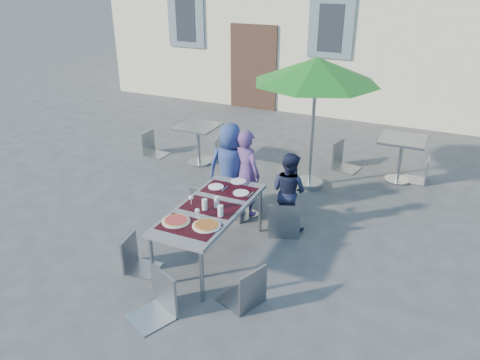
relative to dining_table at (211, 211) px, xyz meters
The scene contains 22 objects.
ground 1.02m from the dining_table, 117.65° to the right, with size 90.00×90.00×0.00m, color #434345.
dining_table is the anchor object (origin of this frame).
pizza_near_left 0.56m from the dining_table, 110.60° to the right, with size 0.34×0.34×0.03m.
pizza_near_right 0.50m from the dining_table, 67.21° to the right, with size 0.34×0.34×0.03m.
glassware 0.17m from the dining_table, 64.65° to the right, with size 0.56×0.40×0.15m.
place_settings 0.64m from the dining_table, 89.93° to the left, with size 0.66×0.54×0.01m.
child_0 1.42m from the dining_table, 105.64° to the left, with size 0.69×0.45×1.41m, color navy.
child_1 1.32m from the dining_table, 93.45° to the left, with size 0.50×0.33×1.37m, color #5A3A78.
child_2 1.36m from the dining_table, 61.15° to the left, with size 0.57×0.33×1.18m, color #1A1F3B.
chair_0 1.15m from the dining_table, 122.58° to the left, with size 0.44×0.44×0.94m.
chair_1 1.15m from the dining_table, 98.56° to the left, with size 0.59×0.60×1.01m.
chair_2 1.16m from the dining_table, 53.26° to the left, with size 0.57×0.58×1.01m.
chair_3 1.01m from the dining_table, 138.71° to the right, with size 0.45×0.44×0.87m.
chair_4 1.09m from the dining_table, 40.43° to the right, with size 0.56×0.55×0.96m.
chair_5 1.28m from the dining_table, 90.27° to the right, with size 0.58×0.58×0.99m.
patio_umbrella 3.04m from the dining_table, 79.01° to the left, with size 2.08×2.08×2.25m.
cafe_table_0 3.27m from the dining_table, 122.39° to the left, with size 0.74×0.74×0.79m.
bg_chair_l_0 3.99m from the dining_table, 135.80° to the left, with size 0.42×0.42×0.93m.
bg_chair_r_0 3.42m from the dining_table, 117.63° to the left, with size 0.54×0.54×0.95m.
cafe_table_1 4.02m from the dining_table, 61.50° to the left, with size 0.77×0.77×0.82m.
bg_chair_l_1 3.83m from the dining_table, 77.02° to the left, with size 0.52×0.52×1.00m.
bg_chair_r_1 4.36m from the dining_table, 58.20° to the left, with size 0.41×0.41×0.89m.
Camera 1 is at (2.92, -3.99, 3.58)m, focal length 35.00 mm.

